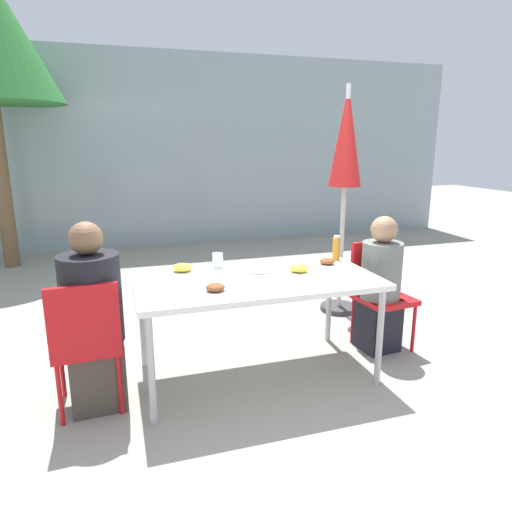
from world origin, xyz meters
TOP-DOWN VIEW (x-y plane):
  - ground_plane at (0.00, 0.00)m, footprint 24.00×24.00m
  - building_facade at (0.00, 4.67)m, footprint 10.00×0.20m
  - dining_table at (0.00, 0.00)m, footprint 1.64×0.89m
  - chair_left at (-1.12, -0.14)m, footprint 0.42×0.42m
  - person_left at (-1.07, -0.06)m, footprint 0.36×0.36m
  - chair_right at (1.11, 0.21)m, footprint 0.44×0.44m
  - person_right at (1.07, 0.12)m, footprint 0.31×0.31m
  - closed_umbrella at (1.18, 1.00)m, footprint 0.36×0.36m
  - plate_0 at (-0.47, 0.25)m, footprint 0.25×0.25m
  - plate_1 at (0.60, 0.12)m, footprint 0.21×0.21m
  - plate_2 at (-0.34, -0.25)m, footprint 0.22×0.22m
  - plate_3 at (0.31, -0.01)m, footprint 0.24×0.24m
  - bottle at (0.74, 0.27)m, footprint 0.06×0.06m
  - drinking_cup at (-0.20, 0.32)m, footprint 0.08×0.08m
  - salad_bowl at (0.07, 0.14)m, footprint 0.19×0.19m

SIDE VIEW (x-z plane):
  - ground_plane at x=0.00m, z-range 0.00..0.00m
  - chair_left at x=-1.12m, z-range 0.07..0.93m
  - chair_right at x=1.11m, z-range 0.07..0.93m
  - person_right at x=1.07m, z-range -0.03..1.06m
  - person_left at x=-1.07m, z-range -0.04..1.15m
  - dining_table at x=0.00m, z-range 0.32..1.05m
  - plate_1 at x=0.60m, z-range 0.73..0.79m
  - plate_2 at x=-0.34m, z-range 0.73..0.79m
  - plate_3 at x=0.31m, z-range 0.73..0.79m
  - plate_0 at x=-0.47m, z-range 0.73..0.80m
  - salad_bowl at x=0.07m, z-range 0.74..0.79m
  - drinking_cup at x=-0.20m, z-range 0.74..0.85m
  - bottle at x=0.74m, z-range 0.73..0.93m
  - building_facade at x=0.00m, z-range 0.00..3.00m
  - closed_umbrella at x=1.18m, z-range 0.48..2.62m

